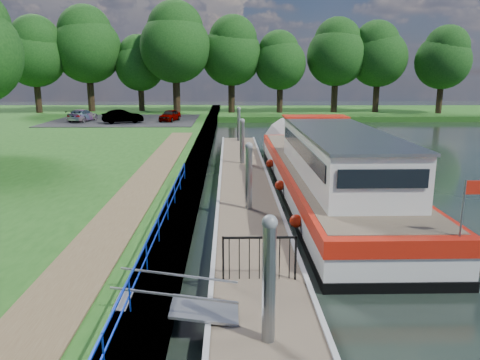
{
  "coord_description": "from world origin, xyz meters",
  "views": [
    {
      "loc": [
        -0.74,
        -8.64,
        5.5
      ],
      "look_at": [
        -0.32,
        8.99,
        1.4
      ],
      "focal_mm": 35.0,
      "sensor_mm": 36.0,
      "label": 1
    }
  ],
  "objects_px": {
    "car_b": "(123,116)",
    "car_c": "(82,115)",
    "pontoon": "(245,186)",
    "car_a": "(170,115)",
    "barge": "(322,169)"
  },
  "relations": [
    {
      "from": "car_b",
      "to": "car_c",
      "type": "height_order",
      "value": "car_b"
    },
    {
      "from": "pontoon",
      "to": "car_a",
      "type": "height_order",
      "value": "car_a"
    },
    {
      "from": "pontoon",
      "to": "car_c",
      "type": "bearing_deg",
      "value": 121.81
    },
    {
      "from": "pontoon",
      "to": "car_c",
      "type": "height_order",
      "value": "car_c"
    },
    {
      "from": "car_b",
      "to": "car_a",
      "type": "bearing_deg",
      "value": -89.65
    },
    {
      "from": "pontoon",
      "to": "car_b",
      "type": "bearing_deg",
      "value": 115.57
    },
    {
      "from": "barge",
      "to": "car_c",
      "type": "bearing_deg",
      "value": 127.1
    },
    {
      "from": "barge",
      "to": "car_b",
      "type": "distance_m",
      "value": 26.72
    },
    {
      "from": "car_a",
      "to": "car_b",
      "type": "bearing_deg",
      "value": -145.77
    },
    {
      "from": "car_a",
      "to": "car_c",
      "type": "xyz_separation_m",
      "value": [
        -8.43,
        0.22,
        0.02
      ]
    },
    {
      "from": "pontoon",
      "to": "barge",
      "type": "height_order",
      "value": "barge"
    },
    {
      "from": "barge",
      "to": "car_b",
      "type": "xyz_separation_m",
      "value": [
        -14.21,
        22.63,
        0.35
      ]
    },
    {
      "from": "car_b",
      "to": "car_c",
      "type": "distance_m",
      "value": 4.6
    },
    {
      "from": "barge",
      "to": "car_a",
      "type": "distance_m",
      "value": 26.18
    },
    {
      "from": "barge",
      "to": "car_a",
      "type": "xyz_separation_m",
      "value": [
        -10.03,
        24.18,
        0.3
      ]
    }
  ]
}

